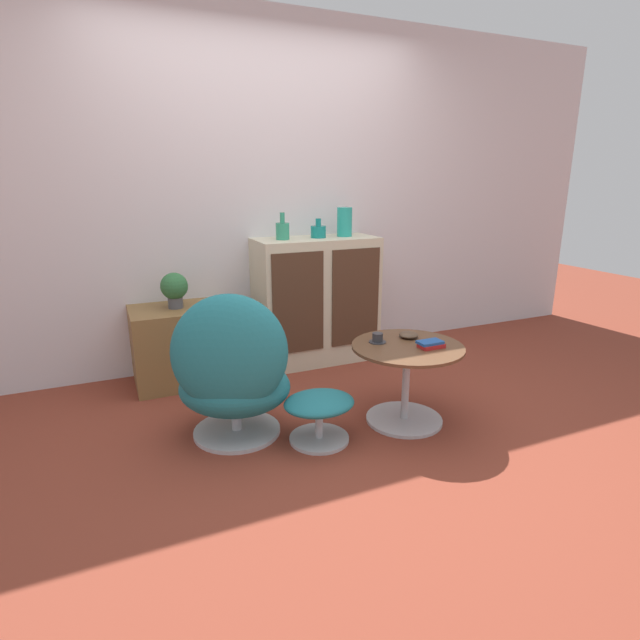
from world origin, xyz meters
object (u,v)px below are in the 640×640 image
(coffee_table, at_px, (406,374))
(bowl, at_px, (409,335))
(tv_console, at_px, (185,344))
(egg_chair, at_px, (232,372))
(sideboard, at_px, (316,300))
(potted_plant, at_px, (174,288))
(ottoman, at_px, (319,409))
(teacup, at_px, (377,339))
(vase_inner_left, at_px, (318,231))
(vase_leftmost, at_px, (283,230))
(book_stack, at_px, (431,344))
(vase_inner_right, at_px, (345,222))

(coffee_table, xyz_separation_m, bowl, (0.09, 0.12, 0.20))
(tv_console, height_order, egg_chair, egg_chair)
(sideboard, relative_size, potted_plant, 3.95)
(ottoman, height_order, coffee_table, coffee_table)
(potted_plant, bearing_deg, teacup, -46.41)
(vase_inner_left, xyz_separation_m, teacup, (-0.09, -1.08, -0.53))
(egg_chair, xyz_separation_m, ottoman, (0.43, -0.22, -0.21))
(ottoman, bearing_deg, potted_plant, 115.85)
(ottoman, xyz_separation_m, bowl, (0.65, 0.12, 0.31))
(potted_plant, distance_m, bowl, 1.63)
(sideboard, xyz_separation_m, vase_inner_left, (0.02, 0.00, 0.54))
(vase_leftmost, relative_size, book_stack, 1.33)
(teacup, bearing_deg, ottoman, -163.98)
(vase_inner_right, xyz_separation_m, bowl, (-0.10, -1.08, -0.59))
(ottoman, distance_m, vase_leftmost, 1.50)
(coffee_table, bearing_deg, tv_console, 133.09)
(vase_leftmost, relative_size, vase_inner_right, 0.89)
(book_stack, relative_size, bowl, 1.26)
(vase_inner_left, xyz_separation_m, book_stack, (0.14, -1.29, -0.53))
(potted_plant, bearing_deg, bowl, -40.80)
(vase_leftmost, bearing_deg, coffee_table, -74.69)
(vase_inner_right, distance_m, bowl, 1.24)
(coffee_table, height_order, vase_inner_left, vase_inner_left)
(ottoman, bearing_deg, bowl, 10.76)
(vase_inner_left, bearing_deg, sideboard, -168.89)
(vase_leftmost, height_order, bowl, vase_leftmost)
(vase_leftmost, xyz_separation_m, vase_inner_left, (0.29, 0.00, -0.02))
(vase_inner_right, height_order, bowl, vase_inner_right)
(potted_plant, bearing_deg, vase_inner_left, 1.36)
(egg_chair, xyz_separation_m, vase_inner_left, (0.95, 0.99, 0.63))
(coffee_table, bearing_deg, egg_chair, 167.81)
(coffee_table, bearing_deg, potted_plant, 134.06)
(sideboard, relative_size, bowl, 8.37)
(vase_inner_right, bearing_deg, vase_inner_left, 180.00)
(vase_inner_right, bearing_deg, coffee_table, -98.59)
(bowl, bearing_deg, egg_chair, 175.02)
(sideboard, distance_m, teacup, 1.08)
(egg_chair, distance_m, ottoman, 0.52)
(sideboard, height_order, vase_inner_right, vase_inner_right)
(book_stack, bearing_deg, vase_inner_left, 96.23)
(coffee_table, relative_size, vase_inner_right, 2.95)
(sideboard, height_order, book_stack, sideboard)
(sideboard, bearing_deg, bowl, -82.32)
(ottoman, distance_m, book_stack, 0.74)
(potted_plant, xyz_separation_m, bowl, (1.23, -1.06, -0.19))
(book_stack, bearing_deg, ottoman, 173.08)
(tv_console, bearing_deg, vase_inner_left, 1.43)
(vase_inner_right, distance_m, potted_plant, 1.38)
(book_stack, bearing_deg, bowl, 94.09)
(vase_inner_left, xyz_separation_m, potted_plant, (-1.10, -0.03, -0.34))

